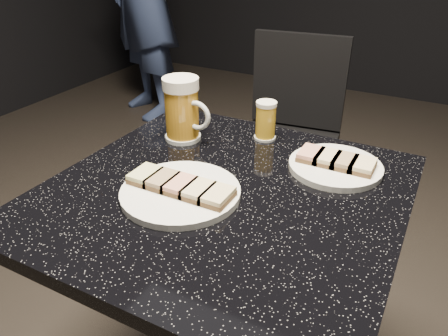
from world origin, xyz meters
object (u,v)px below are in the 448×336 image
Objects in this scene: table at (224,278)px; chair at (289,130)px; beer_tumbler at (266,121)px; plate_large at (181,192)px; beer_mug at (183,109)px; plate_small at (335,166)px.

table is 0.91m from chair.
beer_tumbler is 0.11× the size of chair.
beer_tumbler is (-0.02, 0.27, 0.29)m from table.
beer_tumbler reaches higher than plate_large.
beer_mug is at bearing -151.25° from beer_tumbler.
plate_small is 0.22m from beer_tumbler.
plate_large is 0.28× the size of chair.
beer_tumbler is (0.04, 0.33, 0.04)m from plate_large.
plate_large is at bearing -137.47° from table.
chair is (-0.11, 0.95, -0.26)m from plate_large.
beer_tumbler is (-0.20, 0.08, 0.04)m from plate_small.
beer_tumbler reaches higher than table.
chair is at bearing 96.45° from plate_large.
beer_mug is (-0.38, -0.02, 0.07)m from plate_small.
table is 0.39m from beer_tumbler.
plate_large reaches higher than table.
beer_mug reaches higher than table.
plate_large is at bearing -83.55° from chair.
plate_large is 0.26m from table.
chair is at bearing 116.61° from plate_small.
chair is (-0.17, 0.89, -0.01)m from table.
beer_tumbler is at bearing 28.75° from beer_mug.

